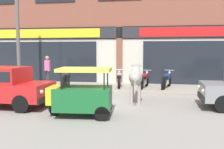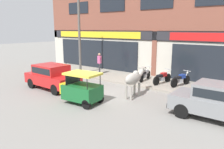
{
  "view_description": "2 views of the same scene",
  "coord_description": "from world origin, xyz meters",
  "px_view_note": "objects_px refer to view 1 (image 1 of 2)",
  "views": [
    {
      "loc": [
        2.38,
        -9.69,
        2.11
      ],
      "look_at": [
        0.38,
        1.0,
        1.05
      ],
      "focal_mm": 42.0,
      "sensor_mm": 36.0,
      "label": 1
    },
    {
      "loc": [
        7.37,
        -8.93,
        3.55
      ],
      "look_at": [
        -0.45,
        1.0,
        0.89
      ],
      "focal_mm": 35.0,
      "sensor_mm": 36.0,
      "label": 2
    }
  ],
  "objects_px": {
    "pedestrian": "(47,67)",
    "auto_rickshaw": "(81,95)",
    "motorcycle_1": "(144,80)",
    "utility_pole": "(18,24)",
    "cow": "(136,77)",
    "motorcycle_2": "(166,80)",
    "motorcycle_0": "(119,80)",
    "car_0": "(1,85)"
  },
  "relations": [
    {
      "from": "car_0",
      "to": "motorcycle_2",
      "type": "distance_m",
      "value": 7.77
    },
    {
      "from": "pedestrian",
      "to": "utility_pole",
      "type": "bearing_deg",
      "value": -138.21
    },
    {
      "from": "cow",
      "to": "pedestrian",
      "type": "relative_size",
      "value": 1.35
    },
    {
      "from": "cow",
      "to": "motorcycle_1",
      "type": "relative_size",
      "value": 1.19
    },
    {
      "from": "pedestrian",
      "to": "utility_pole",
      "type": "distance_m",
      "value": 2.65
    },
    {
      "from": "motorcycle_1",
      "to": "pedestrian",
      "type": "bearing_deg",
      "value": -178.66
    },
    {
      "from": "car_0",
      "to": "auto_rickshaw",
      "type": "distance_m",
      "value": 3.35
    },
    {
      "from": "motorcycle_0",
      "to": "utility_pole",
      "type": "distance_m",
      "value": 5.83
    },
    {
      "from": "motorcycle_1",
      "to": "motorcycle_2",
      "type": "distance_m",
      "value": 1.13
    },
    {
      "from": "motorcycle_0",
      "to": "motorcycle_1",
      "type": "bearing_deg",
      "value": -4.53
    },
    {
      "from": "auto_rickshaw",
      "to": "motorcycle_1",
      "type": "relative_size",
      "value": 1.13
    },
    {
      "from": "cow",
      "to": "motorcycle_0",
      "type": "relative_size",
      "value": 1.19
    },
    {
      "from": "motorcycle_1",
      "to": "pedestrian",
      "type": "height_order",
      "value": "pedestrian"
    },
    {
      "from": "motorcycle_1",
      "to": "utility_pole",
      "type": "bearing_deg",
      "value": -170.08
    },
    {
      "from": "cow",
      "to": "auto_rickshaw",
      "type": "height_order",
      "value": "cow"
    },
    {
      "from": "car_0",
      "to": "motorcycle_0",
      "type": "distance_m",
      "value": 6.03
    },
    {
      "from": "motorcycle_0",
      "to": "pedestrian",
      "type": "bearing_deg",
      "value": -176.68
    },
    {
      "from": "auto_rickshaw",
      "to": "motorcycle_2",
      "type": "distance_m",
      "value": 6.31
    },
    {
      "from": "pedestrian",
      "to": "auto_rickshaw",
      "type": "bearing_deg",
      "value": -56.51
    },
    {
      "from": "car_0",
      "to": "motorcycle_2",
      "type": "relative_size",
      "value": 2.04
    },
    {
      "from": "car_0",
      "to": "pedestrian",
      "type": "distance_m",
      "value": 4.63
    },
    {
      "from": "cow",
      "to": "motorcycle_2",
      "type": "xyz_separation_m",
      "value": [
        1.25,
        3.3,
        -0.48
      ]
    },
    {
      "from": "pedestrian",
      "to": "motorcycle_2",
      "type": "bearing_deg",
      "value": 2.77
    },
    {
      "from": "cow",
      "to": "utility_pole",
      "type": "xyz_separation_m",
      "value": [
        -6.14,
        2.02,
        2.33
      ]
    },
    {
      "from": "motorcycle_1",
      "to": "utility_pole",
      "type": "height_order",
      "value": "utility_pole"
    },
    {
      "from": "auto_rickshaw",
      "to": "pedestrian",
      "type": "distance_m",
      "value": 6.46
    },
    {
      "from": "motorcycle_0",
      "to": "pedestrian",
      "type": "distance_m",
      "value": 3.92
    },
    {
      "from": "auto_rickshaw",
      "to": "motorcycle_2",
      "type": "bearing_deg",
      "value": 64.24
    },
    {
      "from": "auto_rickshaw",
      "to": "utility_pole",
      "type": "bearing_deg",
      "value": 136.58
    },
    {
      "from": "motorcycle_2",
      "to": "auto_rickshaw",
      "type": "bearing_deg",
      "value": -115.76
    },
    {
      "from": "motorcycle_0",
      "to": "utility_pole",
      "type": "xyz_separation_m",
      "value": [
        -4.96,
        -1.2,
        2.81
      ]
    },
    {
      "from": "motorcycle_0",
      "to": "utility_pole",
      "type": "bearing_deg",
      "value": -166.4
    },
    {
      "from": "motorcycle_2",
      "to": "pedestrian",
      "type": "relative_size",
      "value": 1.11
    },
    {
      "from": "motorcycle_1",
      "to": "utility_pole",
      "type": "relative_size",
      "value": 0.28
    },
    {
      "from": "motorcycle_1",
      "to": "auto_rickshaw",
      "type": "bearing_deg",
      "value": -106.47
    },
    {
      "from": "auto_rickshaw",
      "to": "motorcycle_0",
      "type": "distance_m",
      "value": 5.61
    },
    {
      "from": "cow",
      "to": "auto_rickshaw",
      "type": "distance_m",
      "value": 2.82
    },
    {
      "from": "cow",
      "to": "utility_pole",
      "type": "relative_size",
      "value": 0.34
    },
    {
      "from": "cow",
      "to": "motorcycle_2",
      "type": "bearing_deg",
      "value": 69.25
    },
    {
      "from": "cow",
      "to": "motorcycle_0",
      "type": "height_order",
      "value": "cow"
    },
    {
      "from": "auto_rickshaw",
      "to": "motorcycle_1",
      "type": "distance_m",
      "value": 5.73
    },
    {
      "from": "utility_pole",
      "to": "cow",
      "type": "bearing_deg",
      "value": -18.24
    }
  ]
}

